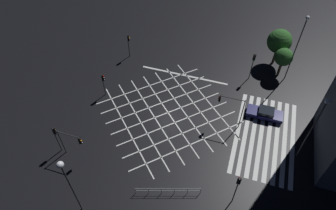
% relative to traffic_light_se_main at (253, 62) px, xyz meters
% --- Properties ---
extents(ground_plane, '(200.00, 200.00, 0.00)m').
position_rel_traffic_light_se_main_xyz_m(ground_plane, '(-9.58, 8.86, -3.01)').
color(ground_plane, black).
extents(road_markings, '(18.74, 24.78, 0.01)m').
position_rel_traffic_light_se_main_xyz_m(road_markings, '(-9.24, 1.68, -3.01)').
color(road_markings, silver).
rests_on(road_markings, ground_plane).
extents(traffic_light_se_main, '(0.39, 0.36, 4.22)m').
position_rel_traffic_light_se_main_xyz_m(traffic_light_se_main, '(0.00, 0.00, 0.00)').
color(traffic_light_se_main, '#2D2D30').
rests_on(traffic_light_se_main, ground_plane).
extents(traffic_light_median_north, '(0.36, 0.39, 3.48)m').
position_rel_traffic_light_se_main_xyz_m(traffic_light_median_north, '(-9.04, 17.70, -0.52)').
color(traffic_light_median_north, '#2D2D30').
rests_on(traffic_light_median_north, ground_plane).
extents(traffic_light_nw_cross, '(0.36, 2.81, 3.89)m').
position_rel_traffic_light_se_main_xyz_m(traffic_light_nw_cross, '(-18.76, 16.50, -0.13)').
color(traffic_light_nw_cross, '#2D2D30').
rests_on(traffic_light_nw_cross, ground_plane).
extents(traffic_light_nw_main, '(0.39, 0.36, 3.89)m').
position_rel_traffic_light_se_main_xyz_m(traffic_light_nw_main, '(-18.58, 18.59, -0.23)').
color(traffic_light_nw_main, '#2D2D30').
rests_on(traffic_light_nw_main, ground_plane).
extents(traffic_light_median_south, '(0.36, 3.04, 4.60)m').
position_rel_traffic_light_se_main_xyz_m(traffic_light_median_south, '(-9.10, 1.55, 0.39)').
color(traffic_light_median_south, '#2D2D30').
rests_on(traffic_light_median_south, ground_plane).
extents(traffic_light_sw_main, '(0.39, 0.36, 4.36)m').
position_rel_traffic_light_se_main_xyz_m(traffic_light_sw_main, '(-18.69, -0.82, 0.09)').
color(traffic_light_sw_main, '#2D2D30').
rests_on(traffic_light_sw_main, ground_plane).
extents(traffic_light_ne_cross, '(0.36, 0.39, 3.78)m').
position_rel_traffic_light_se_main_xyz_m(traffic_light_ne_cross, '(-0.47, 17.83, -0.31)').
color(traffic_light_ne_cross, '#2D2D30').
rests_on(traffic_light_ne_cross, ground_plane).
extents(street_lamp_east, '(0.46, 0.46, 9.82)m').
position_rel_traffic_light_se_main_xyz_m(street_lamp_east, '(1.55, -4.78, 3.41)').
color(street_lamp_east, '#2D2D30').
rests_on(street_lamp_east, ground_plane).
extents(street_lamp_west, '(0.60, 0.60, 8.43)m').
position_rel_traffic_light_se_main_xyz_m(street_lamp_west, '(-24.11, 13.00, 3.35)').
color(street_lamp_west, '#2D2D30').
rests_on(street_lamp_west, ground_plane).
extents(street_lamp_far, '(0.52, 0.52, 9.13)m').
position_rel_traffic_light_se_main_xyz_m(street_lamp_far, '(-11.29, -6.77, 3.36)').
color(street_lamp_far, '#2D2D30').
rests_on(street_lamp_far, ground_plane).
extents(street_tree_near, '(3.39, 3.39, 5.49)m').
position_rel_traffic_light_se_main_xyz_m(street_tree_near, '(4.61, -2.90, 0.76)').
color(street_tree_near, brown).
rests_on(street_tree_near, ground_plane).
extents(street_tree_far, '(2.46, 2.46, 4.40)m').
position_rel_traffic_light_se_main_xyz_m(street_tree_far, '(2.05, -3.79, 0.12)').
color(street_tree_far, brown).
rests_on(street_tree_far, ground_plane).
extents(waiting_car, '(1.73, 4.39, 1.18)m').
position_rel_traffic_light_se_main_xyz_m(waiting_car, '(-6.45, -2.73, -2.45)').
color(waiting_car, '#191951').
rests_on(waiting_car, ground_plane).
extents(pedestrian_railing, '(2.06, 6.28, 1.05)m').
position_rel_traffic_light_se_main_xyz_m(pedestrian_railing, '(-19.96, 5.51, -2.35)').
color(pedestrian_railing, '#9EA0A5').
rests_on(pedestrian_railing, ground_plane).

